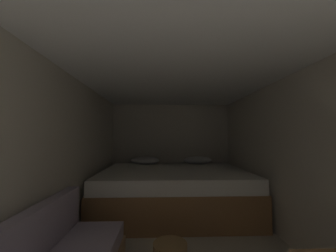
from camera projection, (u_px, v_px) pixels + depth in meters
name	position (u px, v px, depth m)	size (l,w,h in m)	color
wall_back	(171.00, 149.00, 4.61)	(2.72, 0.05, 2.04)	beige
wall_left	(58.00, 163.00, 2.18)	(0.05, 4.72, 2.04)	beige
wall_right	(300.00, 162.00, 2.28)	(0.05, 4.72, 2.04)	beige
ceiling_slab	(181.00, 69.00, 2.29)	(2.72, 4.72, 0.05)	white
bed	(174.00, 190.00, 3.58)	(2.50, 1.86, 0.89)	olive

